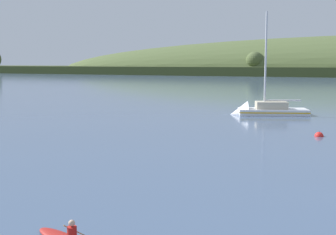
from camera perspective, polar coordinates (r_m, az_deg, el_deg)
The scene contains 2 objects.
sailboat_near_mooring at distance 53.48m, azimuth 11.96°, elevation 0.55°, with size 9.43×6.08×13.41m.
mooring_buoy_off_fishing_boat at distance 39.06m, azimuth 18.67°, elevation -2.29°, with size 0.74×0.74×0.82m.
Camera 1 is at (13.91, -1.07, 6.03)m, focal length 47.88 mm.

